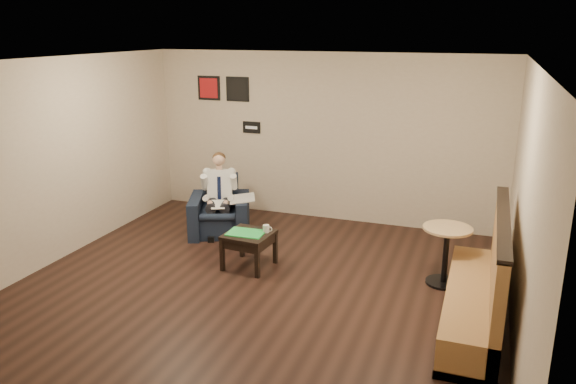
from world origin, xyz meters
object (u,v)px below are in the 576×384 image
(seated_man, at_px, (218,199))
(coffee_mug, at_px, (266,229))
(side_table, at_px, (249,250))
(cafe_table, at_px, (445,256))
(smartphone, at_px, (258,229))
(green_folder, at_px, (246,233))
(banquette, at_px, (475,271))
(armchair, at_px, (219,206))

(seated_man, relative_size, coffee_mug, 11.71)
(side_table, relative_size, cafe_table, 0.78)
(smartphone, bearing_deg, cafe_table, 19.60)
(seated_man, relative_size, green_folder, 2.47)
(seated_man, xyz_separation_m, banquette, (3.87, -1.52, 0.02))
(side_table, relative_size, banquette, 0.25)
(side_table, relative_size, coffee_mug, 5.79)
(armchair, relative_size, green_folder, 1.86)
(armchair, xyz_separation_m, smartphone, (1.05, -0.89, 0.05))
(side_table, bearing_deg, cafe_table, 7.97)
(coffee_mug, height_order, smartphone, coffee_mug)
(cafe_table, bearing_deg, banquette, -68.03)
(cafe_table, bearing_deg, coffee_mug, -174.03)
(banquette, bearing_deg, side_table, 169.12)
(side_table, distance_m, smartphone, 0.31)
(coffee_mug, xyz_separation_m, cafe_table, (2.36, 0.25, -0.16))
(coffee_mug, xyz_separation_m, smartphone, (-0.14, 0.06, -0.05))
(green_folder, distance_m, smartphone, 0.21)
(green_folder, relative_size, cafe_table, 0.64)
(green_folder, height_order, smartphone, green_folder)
(green_folder, distance_m, coffee_mug, 0.28)
(coffee_mug, relative_size, banquette, 0.04)
(green_folder, bearing_deg, banquette, -10.41)
(armchair, height_order, coffee_mug, armchair)
(smartphone, bearing_deg, seated_man, 157.18)
(seated_man, bearing_deg, banquette, -43.23)
(armchair, bearing_deg, side_table, -69.22)
(armchair, relative_size, side_table, 1.52)
(seated_man, bearing_deg, coffee_mug, -58.23)
(seated_man, xyz_separation_m, coffee_mug, (1.14, -0.84, -0.06))
(seated_man, distance_m, side_table, 1.38)
(smartphone, distance_m, cafe_table, 2.50)
(armchair, bearing_deg, green_folder, -70.74)
(side_table, xyz_separation_m, coffee_mug, (0.21, 0.11, 0.30))
(seated_man, relative_size, side_table, 2.02)
(coffee_mug, height_order, banquette, banquette)
(seated_man, bearing_deg, cafe_table, -31.46)
(banquette, bearing_deg, coffee_mug, 166.07)
(armchair, xyz_separation_m, coffee_mug, (1.18, -0.95, 0.10))
(armchair, distance_m, smartphone, 1.38)
(coffee_mug, xyz_separation_m, banquette, (2.73, -0.68, 0.08))
(cafe_table, bearing_deg, smartphone, -175.64)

